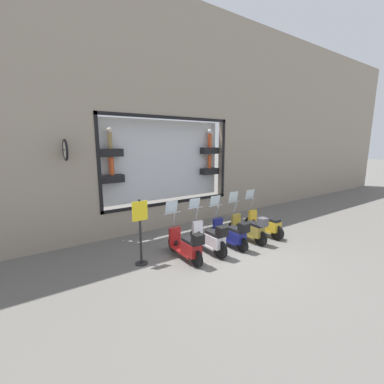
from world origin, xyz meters
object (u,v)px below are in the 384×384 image
at_px(scooter_olive_1, 250,228).
at_px(scooter_yellow_0, 265,224).
at_px(scooter_navy_2, 232,233).
at_px(scooter_white_3, 210,238).
at_px(shop_sign_post, 140,229).
at_px(scooter_red_4, 187,245).

bearing_deg(scooter_olive_1, scooter_yellow_0, -85.91).
height_order(scooter_yellow_0, scooter_navy_2, scooter_yellow_0).
relative_size(scooter_yellow_0, scooter_navy_2, 1.01).
bearing_deg(scooter_yellow_0, scooter_olive_1, 94.09).
height_order(scooter_navy_2, scooter_white_3, scooter_white_3).
bearing_deg(scooter_white_3, shop_sign_post, 75.82).
bearing_deg(scooter_red_4, scooter_olive_1, -89.91).
height_order(scooter_yellow_0, scooter_olive_1, scooter_olive_1).
xyz_separation_m(scooter_white_3, shop_sign_post, (0.53, 2.09, 0.55)).
xyz_separation_m(scooter_white_3, scooter_red_4, (-0.01, 0.89, -0.02)).
xyz_separation_m(scooter_yellow_0, scooter_white_3, (-0.06, 2.66, 0.05)).
height_order(scooter_olive_1, scooter_navy_2, scooter_olive_1).
bearing_deg(scooter_red_4, shop_sign_post, 65.89).
height_order(scooter_red_4, shop_sign_post, shop_sign_post).
distance_m(scooter_olive_1, scooter_red_4, 2.66).
distance_m(scooter_yellow_0, scooter_navy_2, 1.77).
bearing_deg(scooter_navy_2, scooter_yellow_0, -87.73).
xyz_separation_m(scooter_yellow_0, scooter_olive_1, (-0.06, 0.89, 0.03)).
relative_size(scooter_white_3, shop_sign_post, 0.96).
bearing_deg(scooter_olive_1, scooter_white_3, 89.76).
bearing_deg(scooter_yellow_0, scooter_red_4, 91.09).
relative_size(scooter_yellow_0, scooter_white_3, 1.00).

